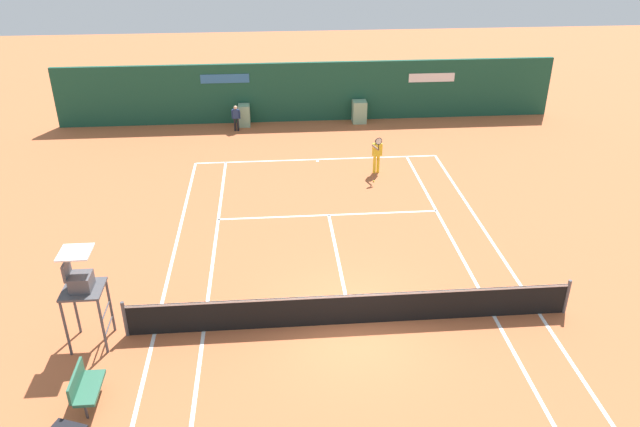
{
  "coord_description": "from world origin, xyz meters",
  "views": [
    {
      "loc": [
        -2.0,
        -13.47,
        10.49
      ],
      "look_at": [
        -0.44,
        5.03,
        0.8
      ],
      "focal_mm": 34.72,
      "sensor_mm": 36.0,
      "label": 1
    }
  ],
  "objects_px": {
    "umpire_chair": "(81,285)",
    "player_on_baseline": "(377,153)",
    "ball_kid_centre_post": "(236,116)",
    "tennis_ball_near_service_line": "(374,181)",
    "player_bench": "(85,385)"
  },
  "relations": [
    {
      "from": "umpire_chair",
      "to": "player_on_baseline",
      "type": "xyz_separation_m",
      "value": [
        9.19,
        10.25,
        -0.89
      ]
    },
    {
      "from": "player_on_baseline",
      "to": "ball_kid_centre_post",
      "type": "relative_size",
      "value": 1.38
    },
    {
      "from": "player_on_baseline",
      "to": "player_bench",
      "type": "bearing_deg",
      "value": 36.79
    },
    {
      "from": "umpire_chair",
      "to": "player_bench",
      "type": "distance_m",
      "value": 2.57
    },
    {
      "from": "player_on_baseline",
      "to": "tennis_ball_near_service_line",
      "type": "bearing_deg",
      "value": 56.63
    },
    {
      "from": "umpire_chair",
      "to": "player_on_baseline",
      "type": "relative_size",
      "value": 1.57
    },
    {
      "from": "umpire_chair",
      "to": "player_on_baseline",
      "type": "bearing_deg",
      "value": 138.1
    },
    {
      "from": "player_bench",
      "to": "umpire_chair",
      "type": "bearing_deg",
      "value": -169.75
    },
    {
      "from": "player_bench",
      "to": "player_on_baseline",
      "type": "bearing_deg",
      "value": 144.73
    },
    {
      "from": "umpire_chair",
      "to": "player_bench",
      "type": "relative_size",
      "value": 2.41
    },
    {
      "from": "umpire_chair",
      "to": "player_on_baseline",
      "type": "height_order",
      "value": "umpire_chair"
    },
    {
      "from": "umpire_chair",
      "to": "ball_kid_centre_post",
      "type": "xyz_separation_m",
      "value": [
        3.19,
        15.9,
        -1.05
      ]
    },
    {
      "from": "ball_kid_centre_post",
      "to": "tennis_ball_near_service_line",
      "type": "relative_size",
      "value": 18.85
    },
    {
      "from": "tennis_ball_near_service_line",
      "to": "player_bench",
      "type": "bearing_deg",
      "value": -126.53
    },
    {
      "from": "umpire_chair",
      "to": "ball_kid_centre_post",
      "type": "height_order",
      "value": "umpire_chair"
    }
  ]
}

